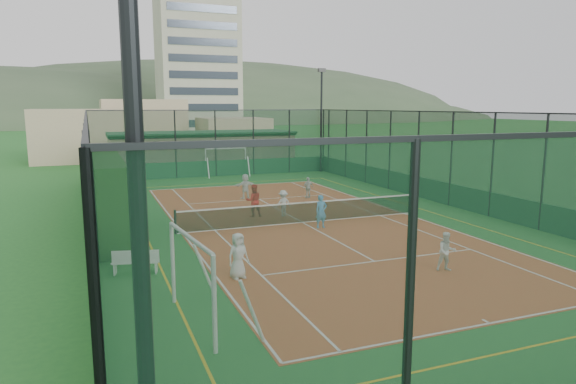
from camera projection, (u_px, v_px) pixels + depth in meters
name	position (u px, v px, depth m)	size (l,w,h in m)	color
ground	(303.00, 223.00, 23.58)	(300.00, 300.00, 0.00)	#226327
court_slab	(303.00, 223.00, 23.58)	(11.17, 23.97, 0.01)	#AB4826
tennis_net	(303.00, 212.00, 23.49)	(11.67, 0.12, 1.06)	black
perimeter_fence	(303.00, 169.00, 23.16)	(18.12, 34.12, 5.00)	black
floodlight_sw	(140.00, 241.00, 4.56)	(0.60, 0.26, 8.25)	black
floodlight_ne	(321.00, 121.00, 41.22)	(0.60, 0.26, 8.25)	black
clubhouse	(202.00, 150.00, 43.54)	(15.20, 7.20, 3.15)	tan
apartment_tower	(197.00, 56.00, 100.74)	(15.00, 12.00, 30.00)	beige
distant_hills	(118.00, 123.00, 161.43)	(200.00, 60.00, 24.00)	#384C33
hedge_left	(110.00, 198.00, 20.91)	(1.11, 7.38, 3.23)	black
white_bench	(135.00, 261.00, 16.39)	(1.47, 0.40, 0.83)	white
futsal_goal_near	(191.00, 282.00, 12.43)	(0.99, 3.42, 2.21)	white
futsal_goal_far	(226.00, 162.00, 39.35)	(3.24, 0.94, 2.09)	white
child_near_left	(238.00, 256.00, 15.88)	(0.70, 0.46, 1.44)	white
child_near_mid	(321.00, 211.00, 22.49)	(0.53, 0.35, 1.46)	#4589C4
child_near_right	(447.00, 252.00, 16.61)	(0.62, 0.49, 1.28)	white
child_far_left	(283.00, 203.00, 24.85)	(0.82, 0.47, 1.28)	silver
child_far_right	(308.00, 188.00, 29.82)	(0.71, 0.30, 1.22)	silver
child_far_back	(245.00, 186.00, 29.65)	(1.32, 0.42, 1.43)	silver
coach	(254.00, 200.00, 24.76)	(0.77, 0.60, 1.58)	#B51316
tennis_balls	(316.00, 214.00, 25.30)	(4.68, 1.23, 0.07)	#CCE033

